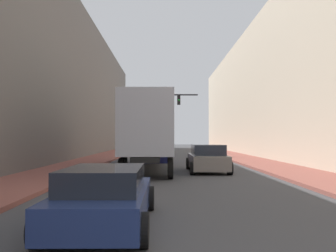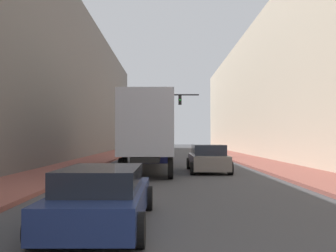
{
  "view_description": "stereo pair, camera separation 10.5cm",
  "coord_description": "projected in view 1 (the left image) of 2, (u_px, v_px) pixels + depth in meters",
  "views": [
    {
      "loc": [
        -0.63,
        -2.38,
        1.96
      ],
      "look_at": [
        -0.44,
        14.94,
        2.48
      ],
      "focal_mm": 40.0,
      "sensor_mm": 36.0,
      "label": 1
    },
    {
      "loc": [
        -0.53,
        -2.38,
        1.96
      ],
      "look_at": [
        -0.44,
        14.94,
        2.48
      ],
      "focal_mm": 40.0,
      "sensor_mm": 36.0,
      "label": 2
    }
  ],
  "objects": [
    {
      "name": "suv_car",
      "position": [
        207.0,
        159.0,
        21.2
      ],
      "size": [
        2.2,
        4.78,
        1.55
      ],
      "color": "slate",
      "rests_on": "ground"
    },
    {
      "name": "traffic_signal_gantry",
      "position": [
        143.0,
        110.0,
        35.72
      ],
      "size": [
        7.38,
        0.35,
        6.33
      ],
      "color": "black",
      "rests_on": "ground"
    },
    {
      "name": "sedan_car",
      "position": [
        105.0,
        197.0,
        8.31
      ],
      "size": [
        2.08,
        4.78,
        1.3
      ],
      "color": "navy",
      "rests_on": "ground"
    },
    {
      "name": "sidewalk_left",
      "position": [
        96.0,
        159.0,
        32.24
      ],
      "size": [
        3.28,
        80.0,
        0.15
      ],
      "color": "brown",
      "rests_on": "ground"
    },
    {
      "name": "sidewalk_right",
      "position": [
        245.0,
        159.0,
        32.39
      ],
      "size": [
        3.28,
        80.0,
        0.15
      ],
      "color": "brown",
      "rests_on": "ground"
    },
    {
      "name": "building_left",
      "position": [
        43.0,
        78.0,
        32.41
      ],
      "size": [
        6.0,
        80.0,
        14.2
      ],
      "color": "#66605B",
      "rests_on": "ground"
    },
    {
      "name": "semi_truck",
      "position": [
        151.0,
        131.0,
        23.51
      ],
      "size": [
        2.59,
        14.71,
        4.18
      ],
      "color": "#B2B7C1",
      "rests_on": "ground"
    },
    {
      "name": "building_right",
      "position": [
        298.0,
        83.0,
        32.64
      ],
      "size": [
        6.0,
        80.0,
        13.42
      ],
      "color": "beige",
      "rests_on": "ground"
    }
  ]
}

